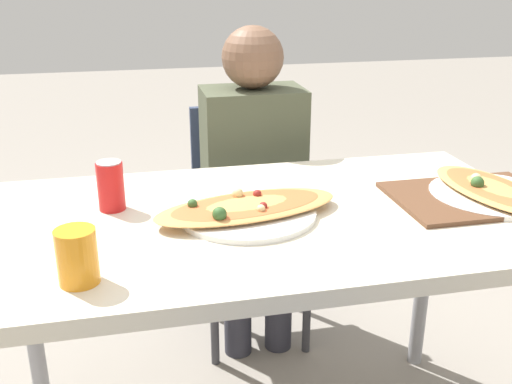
{
  "coord_description": "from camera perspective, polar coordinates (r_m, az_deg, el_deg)",
  "views": [
    {
      "loc": [
        -0.31,
        -1.32,
        1.36
      ],
      "look_at": [
        -0.02,
        0.0,
        0.84
      ],
      "focal_mm": 42.0,
      "sensor_mm": 36.0,
      "label": 1
    }
  ],
  "objects": [
    {
      "name": "soda_can",
      "position": [
        1.53,
        -13.67,
        0.58
      ],
      "size": [
        0.07,
        0.07,
        0.12
      ],
      "color": "red",
      "rests_on": "dining_table"
    },
    {
      "name": "person_seated",
      "position": [
        2.07,
        -0.21,
        2.2
      ],
      "size": [
        0.34,
        0.25,
        1.17
      ],
      "rotation": [
        0.0,
        0.0,
        3.14
      ],
      "color": "#2D2D38",
      "rests_on": "ground_plane"
    },
    {
      "name": "chair_far_seated",
      "position": [
        2.25,
        -0.82,
        -1.58
      ],
      "size": [
        0.4,
        0.4,
        0.86
      ],
      "rotation": [
        0.0,
        0.0,
        3.14
      ],
      "color": "#2D3851",
      "rests_on": "ground_plane"
    },
    {
      "name": "pizza_second",
      "position": [
        1.69,
        21.53,
        0.05
      ],
      "size": [
        0.32,
        0.42,
        0.06
      ],
      "color": "white",
      "rests_on": "dining_table"
    },
    {
      "name": "dining_table",
      "position": [
        1.51,
        0.83,
        -4.82
      ],
      "size": [
        1.39,
        0.77,
        0.78
      ],
      "color": "beige",
      "rests_on": "ground_plane"
    },
    {
      "name": "drink_glass",
      "position": [
        1.2,
        -16.67,
        -5.91
      ],
      "size": [
        0.08,
        0.08,
        0.11
      ],
      "color": "orange",
      "rests_on": "dining_table"
    },
    {
      "name": "serving_tray",
      "position": [
        1.66,
        19.89,
        -0.48
      ],
      "size": [
        0.41,
        0.3,
        0.01
      ],
      "color": "brown",
      "rests_on": "dining_table"
    },
    {
      "name": "pizza_main",
      "position": [
        1.46,
        -0.9,
        -1.6
      ],
      "size": [
        0.49,
        0.34,
        0.06
      ],
      "color": "white",
      "rests_on": "dining_table"
    }
  ]
}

